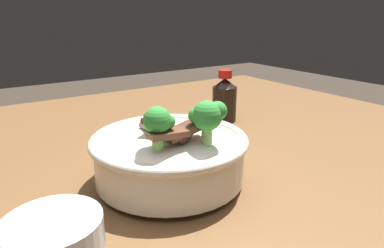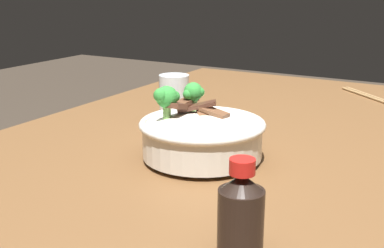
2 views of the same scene
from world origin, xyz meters
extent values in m
cube|color=brown|center=(0.00, 0.00, 0.78)|extent=(1.53, 1.07, 0.04)
cube|color=brown|center=(0.69, 0.46, 0.38)|extent=(0.07, 0.07, 0.77)
cylinder|color=silver|center=(0.08, -0.08, 0.81)|extent=(0.09, 0.09, 0.01)
cylinder|color=silver|center=(0.08, -0.08, 0.84)|extent=(0.21, 0.21, 0.06)
torus|color=silver|center=(0.08, -0.08, 0.87)|extent=(0.22, 0.22, 0.01)
ellipsoid|color=white|center=(0.08, -0.08, 0.85)|extent=(0.19, 0.19, 0.06)
cube|color=brown|center=(0.06, -0.06, 0.89)|extent=(0.03, 0.05, 0.01)
cube|color=brown|center=(0.08, -0.07, 0.88)|extent=(0.05, 0.05, 0.02)
cube|color=#563323|center=(0.08, -0.12, 0.90)|extent=(0.06, 0.03, 0.02)
cube|color=#4C2B1E|center=(0.06, -0.10, 0.89)|extent=(0.05, 0.07, 0.02)
cube|color=brown|center=(0.05, -0.12, 0.90)|extent=(0.05, 0.02, 0.01)
cylinder|color=#7AB256|center=(0.10, -0.13, 0.89)|extent=(0.01, 0.01, 0.03)
sphere|color=green|center=(0.10, -0.13, 0.92)|extent=(0.04, 0.04, 0.04)
sphere|color=green|center=(0.11, -0.14, 0.92)|extent=(0.03, 0.03, 0.03)
sphere|color=green|center=(0.09, -0.13, 0.92)|extent=(0.02, 0.02, 0.02)
cylinder|color=#7AB256|center=(0.04, -0.12, 0.89)|extent=(0.02, 0.02, 0.03)
sphere|color=green|center=(0.04, -0.12, 0.91)|extent=(0.04, 0.04, 0.04)
sphere|color=green|center=(0.05, -0.12, 0.91)|extent=(0.02, 0.02, 0.02)
sphere|color=green|center=(0.03, -0.10, 0.91)|extent=(0.02, 0.02, 0.02)
cylinder|color=black|center=(0.33, 0.11, 0.84)|extent=(0.05, 0.05, 0.08)
cone|color=black|center=(0.33, 0.11, 0.89)|extent=(0.05, 0.05, 0.02)
cylinder|color=red|center=(0.33, 0.11, 0.91)|extent=(0.03, 0.03, 0.02)
camera|label=1|loc=(-0.14, -0.47, 1.04)|focal=31.91mm
camera|label=2|loc=(0.81, 0.32, 1.11)|focal=46.07mm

